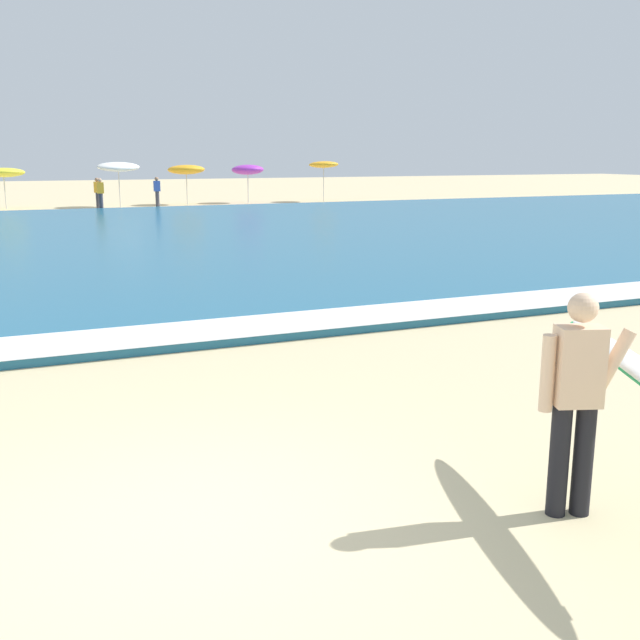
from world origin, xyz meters
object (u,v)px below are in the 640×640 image
beach_umbrella_2 (3,173)px  beachgoer_near_row_left (101,193)px  beachgoer_near_row_right (157,191)px  beach_umbrella_3 (118,167)px  beach_umbrella_6 (324,165)px  beach_umbrella_5 (248,170)px  beachgoer_near_row_mid (98,192)px  beach_umbrella_4 (186,170)px  surfer_with_board (608,385)px

beach_umbrella_2 → beachgoer_near_row_left: beach_umbrella_2 is taller
beachgoer_near_row_right → beach_umbrella_3: bearing=144.8°
beach_umbrella_3 → beach_umbrella_6: 11.75m
beach_umbrella_5 → beachgoer_near_row_mid: bearing=-167.0°
beach_umbrella_4 → beach_umbrella_5: size_ratio=1.01×
beach_umbrella_2 → beachgoer_near_row_right: beach_umbrella_2 is taller
beach_umbrella_5 → beachgoer_near_row_right: bearing=-161.4°
beach_umbrella_5 → beach_umbrella_6: beach_umbrella_6 is taller
beach_umbrella_4 → beach_umbrella_3: bearing=-172.7°
beach_umbrella_4 → beach_umbrella_6: beach_umbrella_6 is taller
beachgoer_near_row_right → beach_umbrella_2: bearing=164.4°
beachgoer_near_row_left → beachgoer_near_row_mid: same height
surfer_with_board → beach_umbrella_3: 36.46m
beach_umbrella_5 → beach_umbrella_3: bearing=-175.0°
beach_umbrella_2 → beach_umbrella_6: bearing=-2.5°
beach_umbrella_6 → beachgoer_near_row_mid: (-13.04, -1.41, -1.29)m
beachgoer_near_row_right → surfer_with_board: bearing=-95.6°
beachgoer_near_row_left → beachgoer_near_row_mid: 0.97m
beach_umbrella_2 → beachgoer_near_row_right: bearing=-15.6°
surfer_with_board → beach_umbrella_4: 37.29m
beach_umbrella_3 → beachgoer_near_row_mid: beach_umbrella_3 is taller
beach_umbrella_5 → beach_umbrella_6: size_ratio=0.92×
beach_umbrella_2 → beachgoer_near_row_left: bearing=-35.9°
beach_umbrella_6 → beachgoer_near_row_right: beach_umbrella_6 is taller
beach_umbrella_2 → beachgoer_near_row_left: size_ratio=1.34×
beach_umbrella_3 → surfer_with_board: bearing=-92.7°
surfer_with_board → beach_umbrella_5: beach_umbrella_5 is taller
beach_umbrella_2 → beach_umbrella_5: 12.85m
beach_umbrella_3 → beachgoer_near_row_left: beach_umbrella_3 is taller
beach_umbrella_2 → beach_umbrella_3: (5.57, -0.82, 0.26)m
beach_umbrella_3 → beach_umbrella_5: beach_umbrella_3 is taller
surfer_with_board → beachgoer_near_row_right: (3.45, 35.19, -0.19)m
beach_umbrella_6 → beachgoer_near_row_left: bearing=-169.6°
surfer_with_board → beach_umbrella_3: beach_umbrella_3 is taller
beach_umbrella_3 → beach_umbrella_6: beach_umbrella_3 is taller
beach_umbrella_3 → beachgoer_near_row_mid: size_ratio=1.52×
surfer_with_board → beachgoer_near_row_right: bearing=84.4°
beach_umbrella_5 → beach_umbrella_6: (4.47, -0.57, 0.27)m
beachgoer_near_row_left → beach_umbrella_4: bearing=29.4°
beach_umbrella_5 → beachgoer_near_row_left: beach_umbrella_5 is taller
surfer_with_board → beach_umbrella_4: beach_umbrella_4 is taller
beach_umbrella_3 → beachgoer_near_row_mid: bearing=-133.8°
beachgoer_near_row_right → beach_umbrella_6: bearing=7.4°
beach_umbrella_5 → beachgoer_near_row_mid: size_ratio=1.39×
beach_umbrella_4 → beachgoer_near_row_left: (-4.95, -2.79, -1.06)m
beach_umbrella_3 → beach_umbrella_4: (3.70, 0.48, -0.18)m
beach_umbrella_2 → beachgoer_near_row_mid: size_ratio=1.34×
beach_umbrella_6 → surfer_with_board: bearing=-110.3°
beach_umbrella_6 → beachgoer_near_row_mid: 13.17m
surfer_with_board → beach_umbrella_4: size_ratio=1.19×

